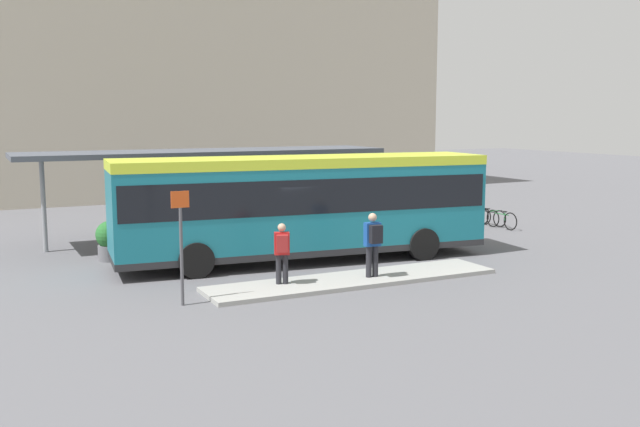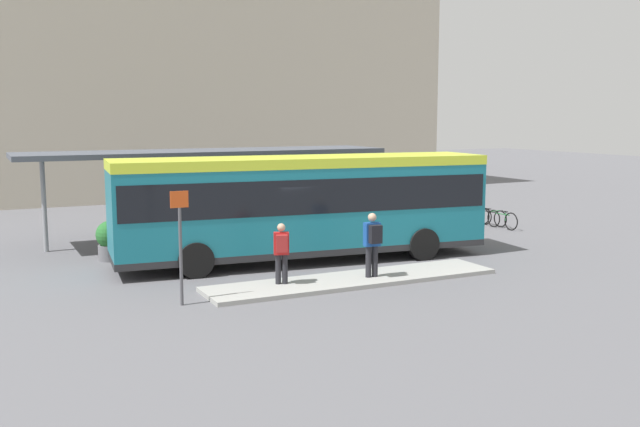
{
  "view_description": "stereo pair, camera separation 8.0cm",
  "coord_description": "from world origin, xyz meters",
  "views": [
    {
      "loc": [
        -9.45,
        -20.13,
        4.57
      ],
      "look_at": [
        0.59,
        0.0,
        1.49
      ],
      "focal_mm": 40.0,
      "sensor_mm": 36.0,
      "label": 1
    },
    {
      "loc": [
        -9.38,
        -20.17,
        4.57
      ],
      "look_at": [
        0.59,
        0.0,
        1.49
      ],
      "focal_mm": 40.0,
      "sensor_mm": 36.0,
      "label": 2
    }
  ],
  "objects": [
    {
      "name": "ground_plane",
      "position": [
        0.0,
        0.0,
        0.0
      ],
      "size": [
        120.0,
        120.0,
        0.0
      ],
      "primitive_type": "plane",
      "color": "#5B5B60"
    },
    {
      "name": "curb_island",
      "position": [
        0.03,
        -3.24,
        0.06
      ],
      "size": [
        8.48,
        1.8,
        0.12
      ],
      "color": "#9E9E99",
      "rests_on": "ground_plane"
    },
    {
      "name": "city_bus",
      "position": [
        0.01,
        -0.0,
        1.93
      ],
      "size": [
        11.98,
        3.65,
        3.32
      ],
      "rotation": [
        0.0,
        0.0,
        -0.1
      ],
      "color": "#197284",
      "rests_on": "ground_plane"
    },
    {
      "name": "pedestrian_waiting",
      "position": [
        0.53,
        -3.41,
        1.15
      ],
      "size": [
        0.46,
        0.48,
        1.8
      ],
      "rotation": [
        0.0,
        0.0,
        1.49
      ],
      "color": "#232328",
      "rests_on": "curb_island"
    },
    {
      "name": "pedestrian_companion",
      "position": [
        -2.06,
        -3.05,
        1.06
      ],
      "size": [
        0.47,
        0.5,
        1.64
      ],
      "rotation": [
        0.0,
        0.0,
        1.23
      ],
      "color": "#232328",
      "rests_on": "curb_island"
    },
    {
      "name": "bicycle_green",
      "position": [
        10.08,
        2.36,
        0.37
      ],
      "size": [
        0.48,
        1.73,
        0.74
      ],
      "rotation": [
        0.0,
        0.0,
        1.63
      ],
      "color": "black",
      "rests_on": "ground_plane"
    },
    {
      "name": "bicycle_black",
      "position": [
        10.23,
        3.19,
        0.36
      ],
      "size": [
        0.48,
        1.66,
        0.72
      ],
      "rotation": [
        0.0,
        0.0,
        -1.45
      ],
      "color": "black",
      "rests_on": "ground_plane"
    },
    {
      "name": "bicycle_red",
      "position": [
        10.07,
        4.03,
        0.37
      ],
      "size": [
        0.48,
        1.7,
        0.74
      ],
      "rotation": [
        0.0,
        0.0,
        1.73
      ],
      "color": "black",
      "rests_on": "ground_plane"
    },
    {
      "name": "station_shelter",
      "position": [
        -1.45,
        5.32,
        3.21
      ],
      "size": [
        13.47,
        3.04,
        3.33
      ],
      "color": "#4C515B",
      "rests_on": "ground_plane"
    },
    {
      "name": "potted_planter_near_shelter",
      "position": [
        -5.47,
        2.88,
        0.65
      ],
      "size": [
        0.89,
        0.89,
        1.27
      ],
      "color": "slate",
      "rests_on": "ground_plane"
    },
    {
      "name": "platform_sign",
      "position": [
        -4.91,
        -3.53,
        1.56
      ],
      "size": [
        0.44,
        0.08,
        2.8
      ],
      "color": "#4C4C51",
      "rests_on": "ground_plane"
    },
    {
      "name": "station_building",
      "position": [
        3.06,
        24.81,
        7.25
      ],
      "size": [
        29.35,
        14.14,
        14.5
      ],
      "color": "#BCB29E",
      "rests_on": "ground_plane"
    }
  ]
}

